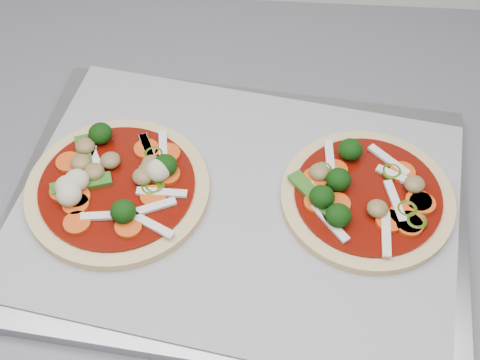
{
  "coord_description": "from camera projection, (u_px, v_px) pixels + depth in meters",
  "views": [
    {
      "loc": [
        -0.66,
        0.89,
        1.43
      ],
      "look_at": [
        -0.69,
        1.28,
        0.93
      ],
      "focal_mm": 50.0,
      "sensor_mm": 36.0,
      "label": 1
    }
  ],
  "objects": [
    {
      "name": "baking_tray",
      "position": [
        237.0,
        209.0,
        0.65
      ],
      "size": [
        0.46,
        0.36,
        0.01
      ],
      "primitive_type": "cube",
      "rotation": [
        0.0,
        0.0,
        -0.1
      ],
      "color": "gray",
      "rests_on": "countertop"
    },
    {
      "name": "parchment",
      "position": [
        237.0,
        204.0,
        0.64
      ],
      "size": [
        0.46,
        0.36,
        0.0
      ],
      "primitive_type": "cube",
      "rotation": [
        0.0,
        0.0,
        -0.16
      ],
      "color": "gray",
      "rests_on": "baking_tray"
    },
    {
      "name": "pizza_left",
      "position": [
        116.0,
        185.0,
        0.64
      ],
      "size": [
        0.23,
        0.23,
        0.03
      ],
      "rotation": [
        0.0,
        0.0,
        -0.37
      ],
      "color": "#D9B378",
      "rests_on": "parchment"
    },
    {
      "name": "pizza_right",
      "position": [
        364.0,
        196.0,
        0.63
      ],
      "size": [
        0.21,
        0.21,
        0.03
      ],
      "rotation": [
        0.0,
        0.0,
        -0.29
      ],
      "color": "#D9B378",
      "rests_on": "parchment"
    }
  ]
}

